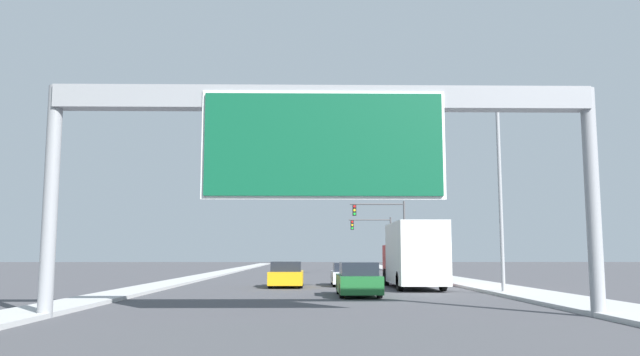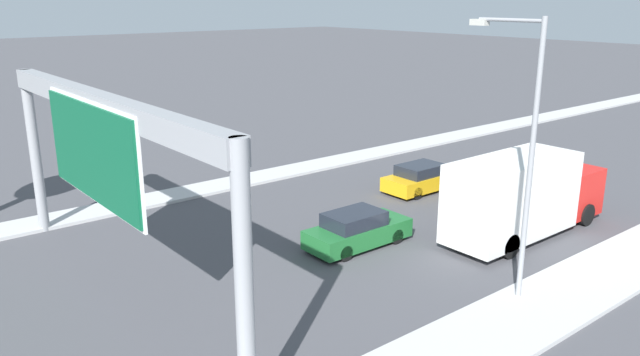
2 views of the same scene
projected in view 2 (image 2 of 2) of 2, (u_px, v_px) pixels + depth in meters
The scene contains 7 objects.
median_strip_left at pixel (555, 115), 53.18m from camera, with size 2.00×120.00×0.15m.
sign_gantry at pixel (98, 139), 19.50m from camera, with size 16.84×0.73×6.98m.
car_near_left at pixel (496, 189), 30.93m from camera, with size 1.72×4.48×1.36m.
car_far_left at pixel (357, 230), 25.27m from camera, with size 1.81×4.51×1.51m.
car_far_right at pixel (422, 178), 32.59m from camera, with size 1.89×4.42×1.44m.
truck_box_primary at pixel (523, 196), 26.09m from camera, with size 2.48×8.65×3.54m.
street_lamp_right at pixel (524, 140), 19.73m from camera, with size 2.74×0.28×9.26m.
Camera 2 is at (19.19, 11.30, 9.81)m, focal length 35.00 mm.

